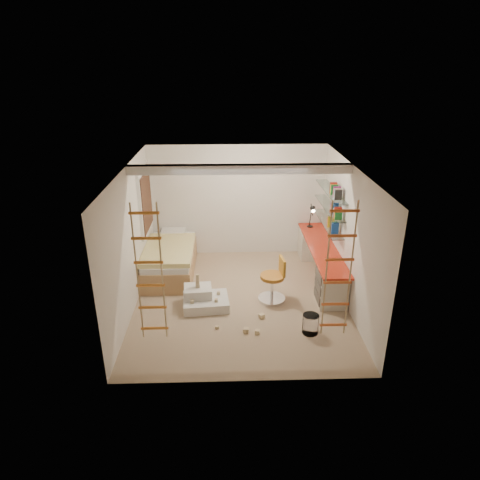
{
  "coord_description": "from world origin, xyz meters",
  "views": [
    {
      "loc": [
        -0.24,
        -7.17,
        4.32
      ],
      "look_at": [
        0.0,
        0.3,
        1.15
      ],
      "focal_mm": 32.0,
      "sensor_mm": 36.0,
      "label": 1
    }
  ],
  "objects_px": {
    "bed": "(170,259)",
    "swivel_chair": "(273,285)",
    "desk": "(321,261)",
    "play_platform": "(204,299)"
  },
  "relations": [
    {
      "from": "desk",
      "to": "play_platform",
      "type": "distance_m",
      "value": 2.64
    },
    {
      "from": "swivel_chair",
      "to": "play_platform",
      "type": "relative_size",
      "value": 0.99
    },
    {
      "from": "swivel_chair",
      "to": "bed",
      "type": "bearing_deg",
      "value": 149.96
    },
    {
      "from": "play_platform",
      "to": "bed",
      "type": "bearing_deg",
      "value": 119.12
    },
    {
      "from": "bed",
      "to": "play_platform",
      "type": "distance_m",
      "value": 1.61
    },
    {
      "from": "bed",
      "to": "swivel_chair",
      "type": "height_order",
      "value": "swivel_chair"
    },
    {
      "from": "swivel_chair",
      "to": "desk",
      "type": "bearing_deg",
      "value": 38.3
    },
    {
      "from": "bed",
      "to": "play_platform",
      "type": "height_order",
      "value": "bed"
    },
    {
      "from": "desk",
      "to": "swivel_chair",
      "type": "distance_m",
      "value": 1.39
    },
    {
      "from": "bed",
      "to": "swivel_chair",
      "type": "bearing_deg",
      "value": -30.04
    }
  ]
}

